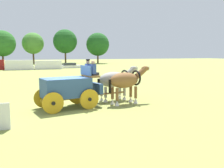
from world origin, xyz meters
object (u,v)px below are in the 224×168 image
parked_vehicle_d (19,65)px  draft_horse_near (115,80)px  parked_vehicle_e (48,65)px  draft_horse_off (126,81)px  parked_vehicle_f (70,66)px  show_wagon (69,88)px

parked_vehicle_d → draft_horse_near: bearing=-79.7°
parked_vehicle_e → draft_horse_off: bearing=-88.2°
parked_vehicle_e → parked_vehicle_f: (4.69, 2.29, -0.34)m
parked_vehicle_d → draft_horse_off: bearing=-79.7°
show_wagon → parked_vehicle_f: 38.45m
draft_horse_near → parked_vehicle_e: (-0.84, 34.21, -0.53)m
draft_horse_off → parked_vehicle_e: (-1.09, 35.48, -0.59)m
parked_vehicle_e → parked_vehicle_f: 5.23m
draft_horse_off → parked_vehicle_d: draft_horse_off is taller
show_wagon → parked_vehicle_e: show_wagon is taller
draft_horse_off → parked_vehicle_d: bearing=100.3°
draft_horse_near → draft_horse_off: size_ratio=1.03×
draft_horse_near → parked_vehicle_e: draft_horse_near is taller
draft_horse_off → parked_vehicle_e: draft_horse_off is taller
show_wagon → draft_horse_near: show_wagon is taller
draft_horse_near → draft_horse_off: (0.25, -1.28, 0.06)m
draft_horse_off → parked_vehicle_e: 35.50m
parked_vehicle_f → draft_horse_off: bearing=-95.4°
show_wagon → parked_vehicle_f: bearing=79.3°
draft_horse_near → draft_horse_off: 1.30m
parked_vehicle_e → parked_vehicle_f: parked_vehicle_e is taller
parked_vehicle_f → draft_horse_near: bearing=-96.0°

